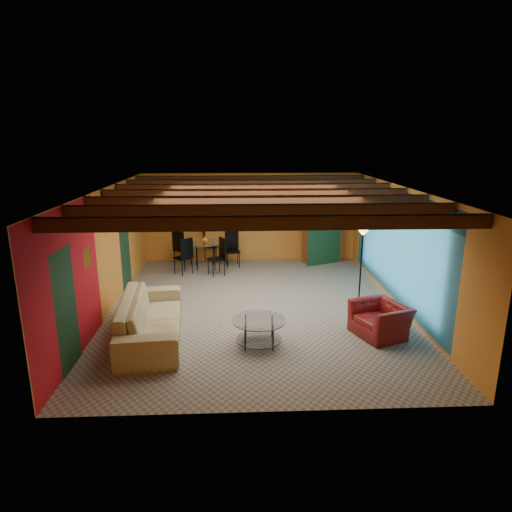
{
  "coord_description": "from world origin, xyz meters",
  "views": [
    {
      "loc": [
        -0.44,
        -9.48,
        3.77
      ],
      "look_at": [
        0.0,
        0.2,
        1.15
      ],
      "focal_mm": 31.19,
      "sensor_mm": 36.0,
      "label": 1
    }
  ],
  "objects_px": {
    "armchair": "(380,320)",
    "armoire": "(323,231)",
    "sofa": "(151,318)",
    "coffee_table": "(259,332)",
    "floor_lamp": "(361,266)",
    "vase": "(205,229)",
    "potted_plant": "(324,190)",
    "dining_table": "(205,250)"
  },
  "relations": [
    {
      "from": "sofa",
      "to": "coffee_table",
      "type": "height_order",
      "value": "sofa"
    },
    {
      "from": "potted_plant",
      "to": "vase",
      "type": "bearing_deg",
      "value": -171.95
    },
    {
      "from": "coffee_table",
      "to": "vase",
      "type": "height_order",
      "value": "vase"
    },
    {
      "from": "dining_table",
      "to": "vase",
      "type": "distance_m",
      "value": 0.63
    },
    {
      "from": "coffee_table",
      "to": "armoire",
      "type": "height_order",
      "value": "armoire"
    },
    {
      "from": "vase",
      "to": "coffee_table",
      "type": "bearing_deg",
      "value": -75.54
    },
    {
      "from": "armchair",
      "to": "potted_plant",
      "type": "xyz_separation_m",
      "value": [
        -0.13,
        5.3,
        1.88
      ]
    },
    {
      "from": "vase",
      "to": "armoire",
      "type": "bearing_deg",
      "value": 8.05
    },
    {
      "from": "armchair",
      "to": "potted_plant",
      "type": "distance_m",
      "value": 5.62
    },
    {
      "from": "sofa",
      "to": "armchair",
      "type": "height_order",
      "value": "sofa"
    },
    {
      "from": "armchair",
      "to": "vase",
      "type": "xyz_separation_m",
      "value": [
        -3.69,
        4.79,
        0.83
      ]
    },
    {
      "from": "dining_table",
      "to": "floor_lamp",
      "type": "xyz_separation_m",
      "value": [
        3.73,
        -3.15,
        0.4
      ]
    },
    {
      "from": "armchair",
      "to": "potted_plant",
      "type": "relative_size",
      "value": 1.99
    },
    {
      "from": "floor_lamp",
      "to": "vase",
      "type": "relative_size",
      "value": 9.64
    },
    {
      "from": "floor_lamp",
      "to": "potted_plant",
      "type": "relative_size",
      "value": 3.7
    },
    {
      "from": "potted_plant",
      "to": "sofa",
      "type": "bearing_deg",
      "value": -129.62
    },
    {
      "from": "vase",
      "to": "sofa",
      "type": "bearing_deg",
      "value": -98.94
    },
    {
      "from": "dining_table",
      "to": "potted_plant",
      "type": "bearing_deg",
      "value": 8.05
    },
    {
      "from": "sofa",
      "to": "armoire",
      "type": "height_order",
      "value": "armoire"
    },
    {
      "from": "armchair",
      "to": "dining_table",
      "type": "height_order",
      "value": "dining_table"
    },
    {
      "from": "coffee_table",
      "to": "dining_table",
      "type": "height_order",
      "value": "dining_table"
    },
    {
      "from": "sofa",
      "to": "coffee_table",
      "type": "xyz_separation_m",
      "value": [
        2.05,
        -0.42,
        -0.15
      ]
    },
    {
      "from": "sofa",
      "to": "dining_table",
      "type": "relative_size",
      "value": 1.37
    },
    {
      "from": "armchair",
      "to": "armoire",
      "type": "distance_m",
      "value": 5.34
    },
    {
      "from": "sofa",
      "to": "armoire",
      "type": "distance_m",
      "value": 6.75
    },
    {
      "from": "armchair",
      "to": "floor_lamp",
      "type": "distance_m",
      "value": 1.75
    },
    {
      "from": "dining_table",
      "to": "vase",
      "type": "xyz_separation_m",
      "value": [
        0.0,
        0.0,
        0.63
      ]
    },
    {
      "from": "sofa",
      "to": "potted_plant",
      "type": "xyz_separation_m",
      "value": [
        4.29,
        5.18,
        1.8
      ]
    },
    {
      "from": "coffee_table",
      "to": "potted_plant",
      "type": "bearing_deg",
      "value": 68.2
    },
    {
      "from": "armchair",
      "to": "dining_table",
      "type": "bearing_deg",
      "value": -163.63
    },
    {
      "from": "armoire",
      "to": "floor_lamp",
      "type": "relative_size",
      "value": 1.05
    },
    {
      "from": "dining_table",
      "to": "armoire",
      "type": "height_order",
      "value": "armoire"
    },
    {
      "from": "floor_lamp",
      "to": "vase",
      "type": "height_order",
      "value": "floor_lamp"
    },
    {
      "from": "sofa",
      "to": "floor_lamp",
      "type": "distance_m",
      "value": 4.75
    },
    {
      "from": "armoire",
      "to": "floor_lamp",
      "type": "bearing_deg",
      "value": -110.34
    },
    {
      "from": "floor_lamp",
      "to": "potted_plant",
      "type": "height_order",
      "value": "potted_plant"
    },
    {
      "from": "dining_table",
      "to": "potted_plant",
      "type": "height_order",
      "value": "potted_plant"
    },
    {
      "from": "armchair",
      "to": "vase",
      "type": "distance_m",
      "value": 6.11
    },
    {
      "from": "sofa",
      "to": "floor_lamp",
      "type": "xyz_separation_m",
      "value": [
        4.46,
        1.53,
        0.52
      ]
    },
    {
      "from": "armchair",
      "to": "armoire",
      "type": "height_order",
      "value": "armoire"
    },
    {
      "from": "coffee_table",
      "to": "dining_table",
      "type": "relative_size",
      "value": 0.49
    },
    {
      "from": "sofa",
      "to": "floor_lamp",
      "type": "height_order",
      "value": "floor_lamp"
    }
  ]
}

